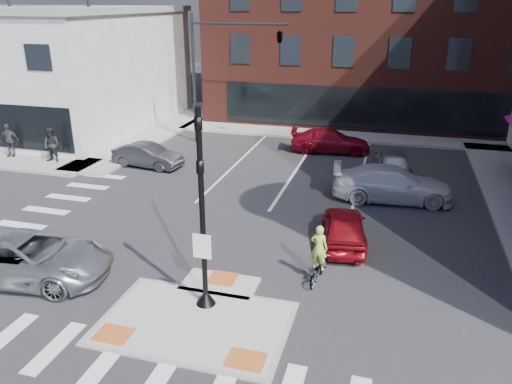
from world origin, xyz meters
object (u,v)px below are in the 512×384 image
(silver_suv, at_px, (26,257))
(pedestrian_a, at_px, (52,145))
(cyclist, at_px, (318,263))
(red_sedan, at_px, (344,227))
(white_pickup, at_px, (392,184))
(pedestrian_b, at_px, (9,140))
(bg_car_silver, at_px, (392,162))
(bg_car_dark, at_px, (148,156))
(bg_car_red, at_px, (330,141))

(silver_suv, relative_size, pedestrian_a, 2.89)
(cyclist, bearing_deg, pedestrian_a, -18.59)
(red_sedan, relative_size, pedestrian_a, 2.04)
(silver_suv, height_order, white_pickup, white_pickup)
(pedestrian_b, bearing_deg, bg_car_silver, -7.87)
(pedestrian_b, bearing_deg, bg_car_dark, -10.30)
(cyclist, distance_m, pedestrian_a, 18.42)
(red_sedan, bearing_deg, pedestrian_a, -26.70)
(cyclist, bearing_deg, bg_car_dark, -32.04)
(white_pickup, relative_size, pedestrian_a, 2.79)
(bg_car_silver, distance_m, pedestrian_b, 21.69)
(bg_car_silver, xyz_separation_m, pedestrian_b, (-21.48, -2.93, 0.37))
(red_sedan, relative_size, bg_car_dark, 1.01)
(silver_suv, bearing_deg, bg_car_red, -30.58)
(bg_car_dark, relative_size, bg_car_silver, 0.91)
(red_sedan, relative_size, bg_car_red, 0.83)
(pedestrian_a, bearing_deg, silver_suv, -54.25)
(bg_car_silver, xyz_separation_m, pedestrian_a, (-18.39, -3.21, 0.38))
(bg_car_silver, bearing_deg, bg_car_dark, 0.57)
(bg_car_dark, height_order, pedestrian_a, pedestrian_a)
(white_pickup, bearing_deg, bg_car_red, 22.09)
(silver_suv, relative_size, bg_car_silver, 1.29)
(bg_car_dark, distance_m, cyclist, 14.56)
(red_sedan, relative_size, white_pickup, 0.73)
(red_sedan, distance_m, pedestrian_b, 20.78)
(bg_car_dark, xyz_separation_m, bg_car_red, (9.32, 5.70, 0.04))
(cyclist, height_order, pedestrian_b, pedestrian_b)
(bg_car_silver, distance_m, pedestrian_a, 18.67)
(white_pickup, xyz_separation_m, bg_car_silver, (-0.12, 3.54, -0.05))
(silver_suv, bearing_deg, bg_car_silver, -46.11)
(white_pickup, relative_size, pedestrian_b, 2.82)
(pedestrian_a, bearing_deg, bg_car_silver, 12.43)
(white_pickup, xyz_separation_m, bg_car_dark, (-13.17, 1.40, -0.14))
(bg_car_dark, height_order, cyclist, cyclist)
(white_pickup, distance_m, pedestrian_a, 18.51)
(white_pickup, height_order, cyclist, cyclist)
(white_pickup, height_order, pedestrian_b, pedestrian_b)
(red_sedan, distance_m, bg_car_dark, 13.24)
(white_pickup, xyz_separation_m, pedestrian_a, (-18.51, 0.33, 0.33))
(bg_car_silver, bearing_deg, bg_car_red, -52.45)
(red_sedan, distance_m, pedestrian_a, 17.74)
(bg_car_dark, bearing_deg, pedestrian_b, 102.52)
(pedestrian_a, bearing_deg, red_sedan, -15.26)
(bg_car_red, bearing_deg, pedestrian_b, 103.05)
(bg_car_dark, xyz_separation_m, bg_car_silver, (13.05, 2.15, 0.09))
(red_sedan, height_order, bg_car_silver, bg_car_silver)
(pedestrian_a, height_order, pedestrian_b, pedestrian_a)
(bg_car_dark, distance_m, bg_car_red, 10.93)
(white_pickup, bearing_deg, bg_car_dark, 77.60)
(bg_car_silver, height_order, pedestrian_a, pedestrian_a)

